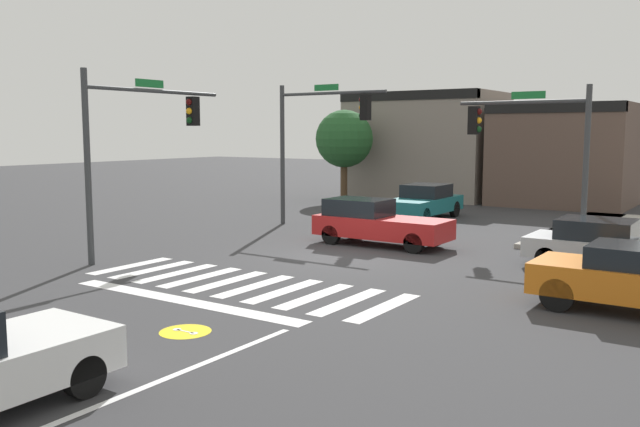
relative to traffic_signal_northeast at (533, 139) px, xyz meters
name	(u,v)px	position (x,y,z in m)	size (l,w,h in m)	color
ground_plane	(337,256)	(-4.32, -4.98, -3.55)	(120.00, 120.00, 0.00)	#353538
crosswalk_near	(241,284)	(-4.32, -9.48, -3.55)	(8.54, 2.78, 0.01)	silver
bike_detector_marking	(185,331)	(-2.55, -13.14, -3.55)	(0.99, 0.99, 0.01)	yellow
storefront_row	(478,149)	(-7.12, 13.83, -0.71)	(15.17, 5.82, 5.97)	gray
traffic_signal_northeast	(533,139)	(0.00, 0.00, 0.00)	(4.26, 0.32, 5.23)	#383A3D
traffic_signal_northwest	(318,128)	(-8.37, -0.07, 0.36)	(4.85, 0.32, 5.62)	#383A3D
traffic_signal_southwest	(140,131)	(-9.45, -8.07, 0.25)	(0.32, 5.34, 5.53)	#383A3D
car_teal	(423,202)	(-5.97, 4.54, -2.80)	(1.89, 4.59, 1.50)	#196B70
car_red	(376,223)	(-4.38, -2.45, -2.80)	(4.53, 1.71, 1.52)	red
car_orange	(640,278)	(4.36, -6.91, -2.80)	(4.21, 1.79, 1.43)	orange
car_silver	(607,245)	(2.84, -2.39, -2.87)	(4.39, 1.89, 1.37)	#B7BABF
roadside_tree	(344,139)	(-12.82, 9.02, -0.18)	(3.11, 3.11, 4.95)	#4C3823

